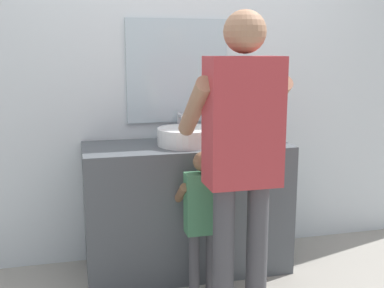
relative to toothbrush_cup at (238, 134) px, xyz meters
name	(u,v)px	position (x,y,z in m)	size (l,w,h in m)	color
ground_plane	(198,288)	(-0.36, -0.32, -0.91)	(14.00, 14.00, 0.00)	#9E998E
back_wall	(176,66)	(-0.36, 0.30, 0.44)	(4.40, 0.10, 2.70)	silver
vanity_cabinet	(187,207)	(-0.36, -0.02, -0.48)	(1.33, 0.54, 0.86)	#4C5156
sink_basin	(187,136)	(-0.36, -0.04, 0.01)	(0.39, 0.39, 0.11)	white
faucet	(179,127)	(-0.36, 0.19, 0.03)	(0.18, 0.14, 0.18)	#B7BABF
toothbrush_cup	(238,134)	(0.00, 0.00, 0.00)	(0.07, 0.07, 0.21)	#D86666
child_toddler	(202,212)	(-0.36, -0.42, -0.37)	(0.28, 0.28, 0.89)	#47474C
adult_parent	(242,141)	(-0.22, -0.67, 0.08)	(0.51, 0.54, 1.66)	#47474C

